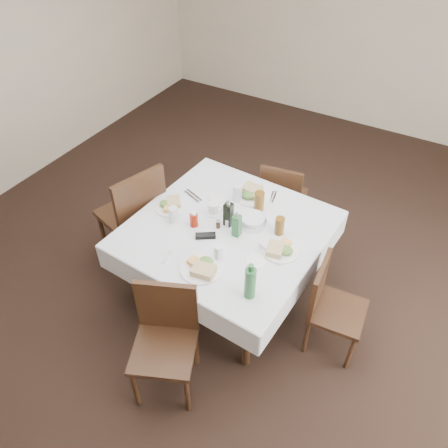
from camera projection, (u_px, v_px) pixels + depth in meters
name	position (u px, v px, depth m)	size (l,w,h in m)	color
ground_plane	(239.00, 287.00, 3.96)	(7.00, 7.00, 0.00)	black
room_shell	(244.00, 116.00, 2.81)	(6.04, 7.04, 2.80)	#B9AE9D
dining_table	(227.00, 235.00, 3.47)	(1.53, 1.53, 0.76)	black
chair_north	(282.00, 196.00, 4.18)	(0.45, 0.45, 0.84)	black
chair_south	(166.00, 332.00, 2.99)	(0.56, 0.56, 0.90)	black
chair_east	(329.00, 302.00, 3.24)	(0.42, 0.42, 0.83)	black
chair_west	(136.00, 211.00, 3.83)	(0.61, 0.61, 1.04)	black
meal_north	(252.00, 194.00, 3.70)	(0.30, 0.30, 0.07)	white
meal_south	(202.00, 267.00, 3.07)	(0.30, 0.30, 0.07)	white
meal_east	(280.00, 249.00, 3.21)	(0.28, 0.28, 0.06)	white
meal_west	(170.00, 205.00, 3.60)	(0.26, 0.26, 0.06)	white
side_plate_a	(216.00, 197.00, 3.70)	(0.15, 0.15, 0.01)	white
side_plate_b	(256.00, 262.00, 3.14)	(0.15, 0.15, 0.01)	white
water_n	(238.00, 193.00, 3.63)	(0.08, 0.08, 0.15)	silver
water_s	(219.00, 252.00, 3.13)	(0.07, 0.07, 0.13)	silver
water_e	(281.00, 223.00, 3.35)	(0.08, 0.08, 0.14)	silver
water_w	(174.00, 215.00, 3.44)	(0.07, 0.07, 0.13)	silver
iced_tea_a	(259.00, 201.00, 3.53)	(0.08, 0.08, 0.17)	brown
iced_tea_b	(280.00, 226.00, 3.33)	(0.07, 0.07, 0.15)	brown
bread_basket	(253.00, 221.00, 3.43)	(0.22, 0.22, 0.07)	silver
oil_cruet_dark	(228.00, 213.00, 3.38)	(0.06, 0.06, 0.26)	black
oil_cruet_green	(237.00, 225.00, 3.29)	(0.06, 0.06, 0.24)	#266331
ketchup_bottle	(194.00, 219.00, 3.40)	(0.06, 0.06, 0.14)	#931807
salt_shaker	(227.00, 223.00, 3.41)	(0.03, 0.03, 0.07)	white
pepper_shaker	(218.00, 224.00, 3.40)	(0.03, 0.03, 0.08)	#382617
coffee_mug	(214.00, 209.00, 3.53)	(0.14, 0.13, 0.10)	white
sunglasses	(206.00, 236.00, 3.33)	(0.16, 0.13, 0.03)	black
green_bottle	(250.00, 282.00, 2.84)	(0.08, 0.08, 0.29)	#266331
sugar_caddy	(266.00, 247.00, 3.22)	(0.11, 0.09, 0.05)	white
cutlery_n	(273.00, 197.00, 3.71)	(0.07, 0.17, 0.01)	silver
cutlery_s	(169.00, 257.00, 3.18)	(0.06, 0.16, 0.01)	silver
cutlery_e	(273.00, 260.00, 3.16)	(0.18, 0.06, 0.01)	silver
cutlery_w	(193.00, 196.00, 3.72)	(0.21, 0.12, 0.01)	silver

